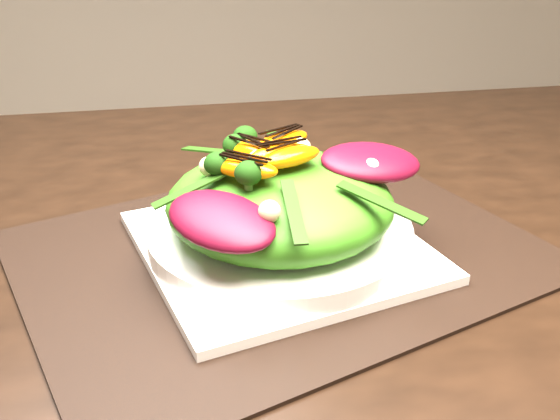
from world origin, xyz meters
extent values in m
cube|color=black|center=(0.00, 0.00, 0.73)|extent=(1.60, 0.90, 0.75)
cube|color=black|center=(-0.23, -0.04, 0.75)|extent=(0.56, 0.49, 0.00)
cube|color=white|center=(-0.23, -0.04, 0.76)|extent=(0.30, 0.30, 0.01)
cylinder|color=white|center=(-0.23, -0.04, 0.77)|extent=(0.30, 0.30, 0.02)
ellipsoid|color=#397A16|center=(-0.23, -0.04, 0.80)|extent=(0.25, 0.25, 0.07)
ellipsoid|color=#480716|center=(-0.15, -0.03, 0.84)|extent=(0.10, 0.07, 0.02)
ellipsoid|color=#F66604|center=(-0.25, -0.02, 0.85)|extent=(0.07, 0.04, 0.02)
sphere|color=black|center=(-0.28, 0.01, 0.85)|extent=(0.04, 0.04, 0.03)
sphere|color=#C6C38C|center=(-0.20, -0.08, 0.84)|extent=(0.02, 0.02, 0.02)
cube|color=black|center=(-0.25, -0.02, 0.86)|extent=(0.04, 0.01, 0.00)
camera|label=1|loc=(-0.33, -0.56, 1.06)|focal=42.00mm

